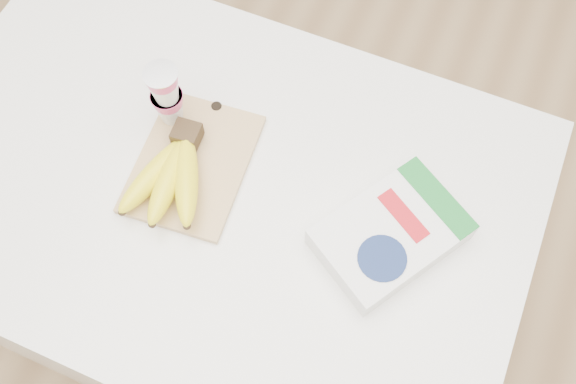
% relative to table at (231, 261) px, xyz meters
% --- Properties ---
extents(table, '(1.15, 0.77, 0.86)m').
position_rel_table_xyz_m(table, '(0.00, 0.00, 0.00)').
color(table, white).
rests_on(table, ground).
extents(cutting_board, '(0.22, 0.28, 0.01)m').
position_rel_table_xyz_m(cutting_board, '(-0.05, 0.02, 0.44)').
color(cutting_board, tan).
rests_on(cutting_board, table).
extents(bananas, '(0.16, 0.21, 0.07)m').
position_rel_table_xyz_m(bananas, '(-0.06, -0.03, 0.47)').
color(bananas, '#382816').
rests_on(bananas, cutting_board).
extents(yogurt_stack, '(0.06, 0.06, 0.14)m').
position_rel_table_xyz_m(yogurt_stack, '(-0.12, 0.09, 0.52)').
color(yogurt_stack, white).
rests_on(yogurt_stack, cutting_board).
extents(cereal_box, '(0.26, 0.29, 0.05)m').
position_rel_table_xyz_m(cereal_box, '(0.33, 0.02, 0.46)').
color(cereal_box, white).
rests_on(cereal_box, table).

